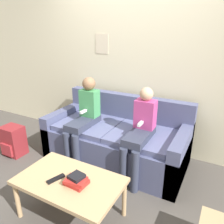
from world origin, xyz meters
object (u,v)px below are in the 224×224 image
Objects in this scene: coffee_table at (70,184)px; tv_remote at (56,179)px; backpack at (13,141)px; person_right at (140,131)px; couch at (117,140)px; person_left at (84,116)px.

tv_remote reaches higher than coffee_table.
backpack is at bearing 160.55° from coffee_table.
person_right is at bearing 70.09° from coffee_table.
couch is 1.49m from backpack.
coffee_table is at bearing -85.59° from couch.
tv_remote is at bearing -90.96° from couch.
tv_remote is at bearing -114.18° from person_right.
coffee_table is 1.55m from backpack.
person_right is at bearing -0.61° from person_left.
person_right is (0.33, 0.90, 0.23)m from coffee_table.
coffee_table is (0.09, -1.12, 0.09)m from couch.
person_right is at bearing 85.15° from tv_remote.
person_left is 1.14m from backpack.
coffee_table is 1.06m from person_left.
tv_remote is 0.40× the size of backpack.
person_right is 6.33× the size of tv_remote.
backpack is (-1.36, -0.60, -0.08)m from couch.
couch is 4.34× the size of backpack.
couch reaches higher than tv_remote.
couch is at bearing 28.21° from person_left.
person_right is 1.07m from tv_remote.
couch is 0.56m from person_left.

